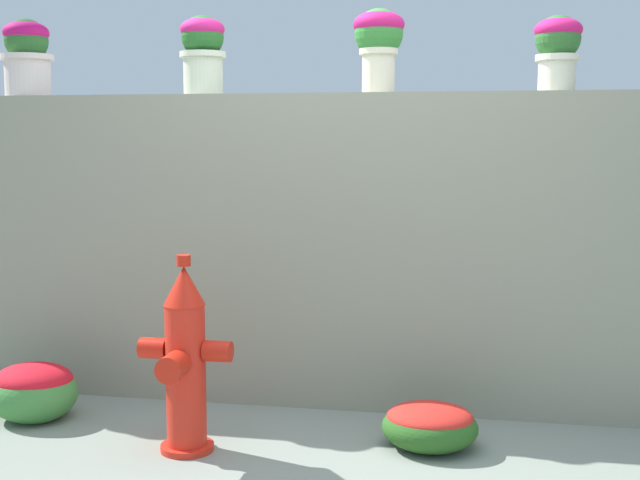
% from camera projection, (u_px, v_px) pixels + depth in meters
% --- Properties ---
extents(ground_plane, '(24.00, 24.00, 0.00)m').
position_uv_depth(ground_plane, '(333.00, 474.00, 3.60)').
color(ground_plane, gray).
extents(stone_wall, '(6.41, 0.36, 1.65)m').
position_uv_depth(stone_wall, '(366.00, 251.00, 4.49)').
color(stone_wall, gray).
rests_on(stone_wall, ground).
extents(potted_plant_1, '(0.29, 0.29, 0.43)m').
position_uv_depth(potted_plant_1, '(27.00, 53.00, 4.68)').
color(potted_plant_1, silver).
rests_on(potted_plant_1, stone_wall).
extents(potted_plant_2, '(0.25, 0.25, 0.42)m').
position_uv_depth(potted_plant_2, '(203.00, 49.00, 4.52)').
color(potted_plant_2, beige).
rests_on(potted_plant_2, stone_wall).
extents(potted_plant_3, '(0.27, 0.27, 0.44)m').
position_uv_depth(potted_plant_3, '(379.00, 39.00, 4.37)').
color(potted_plant_3, beige).
rests_on(potted_plant_3, stone_wall).
extents(potted_plant_4, '(0.24, 0.24, 0.38)m').
position_uv_depth(potted_plant_4, '(558.00, 45.00, 4.17)').
color(potted_plant_4, beige).
rests_on(potted_plant_4, stone_wall).
extents(fire_hydrant, '(0.43, 0.35, 0.91)m').
position_uv_depth(fire_hydrant, '(185.00, 362.00, 3.81)').
color(fire_hydrant, red).
rests_on(fire_hydrant, ground).
extents(flower_bush_left, '(0.45, 0.40, 0.30)m').
position_uv_depth(flower_bush_left, '(34.00, 389.00, 4.28)').
color(flower_bush_left, '#3F833B').
rests_on(flower_bush_left, ground).
extents(flower_bush_right, '(0.45, 0.40, 0.22)m').
position_uv_depth(flower_bush_right, '(430.00, 424.00, 3.89)').
color(flower_bush_right, '#2A5B1F').
rests_on(flower_bush_right, ground).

